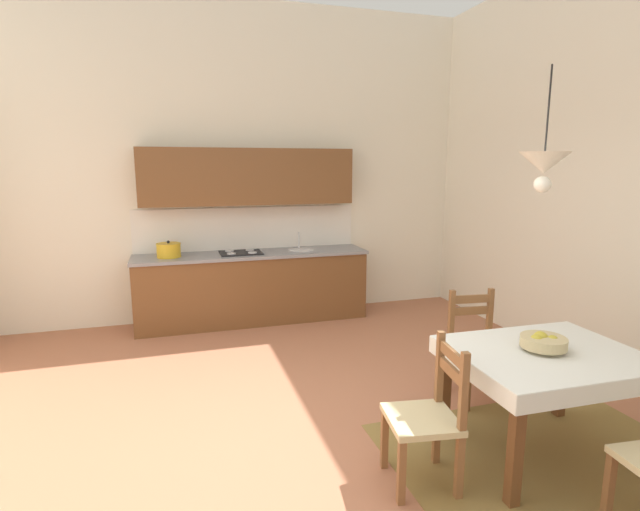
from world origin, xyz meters
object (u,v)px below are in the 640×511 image
Objects in this scene: kitchen_cabinetry at (251,256)px; fruit_bowl at (543,342)px; dining_table at (545,370)px; pendant_lamp at (544,164)px; dining_chair_kitchen_side at (477,349)px; dining_chair_tv_side at (428,417)px.

fruit_bowl is (1.41, -3.54, -0.04)m from kitchen_cabinetry.
pendant_lamp is (-0.03, 0.14, 1.37)m from dining_table.
dining_chair_kitchen_side is 0.92m from fruit_bowl.
pendant_lamp is (-0.10, -0.72, 1.55)m from dining_chair_kitchen_side.
dining_chair_tv_side is at bearing -175.84° from fruit_bowl.
pendant_lamp is at bearing 102.68° from dining_table.
kitchen_cabinetry reaches higher than dining_chair_kitchen_side.
pendant_lamp reaches higher than dining_chair_kitchen_side.
dining_chair_tv_side is at bearing -137.24° from dining_chair_kitchen_side.
fruit_bowl is 0.37× the size of pendant_lamp.
kitchen_cabinetry is 3.81m from fruit_bowl.
kitchen_cabinetry is 3.85m from dining_table.
pendant_lamp reaches higher than fruit_bowl.
pendant_lamp is at bearing -67.84° from kitchen_cabinetry.
kitchen_cabinetry is at bearing 112.16° from pendant_lamp.
dining_chair_kitchen_side is at bearing -61.10° from kitchen_cabinetry.
dining_table is 1.35× the size of dining_chair_tv_side.
dining_table is at bearing -50.65° from fruit_bowl.
dining_table is 1.38m from pendant_lamp.
dining_chair_tv_side is at bearing -168.45° from pendant_lamp.
kitchen_cabinetry is 3.87m from pendant_lamp.
dining_chair_tv_side is 1.79m from pendant_lamp.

